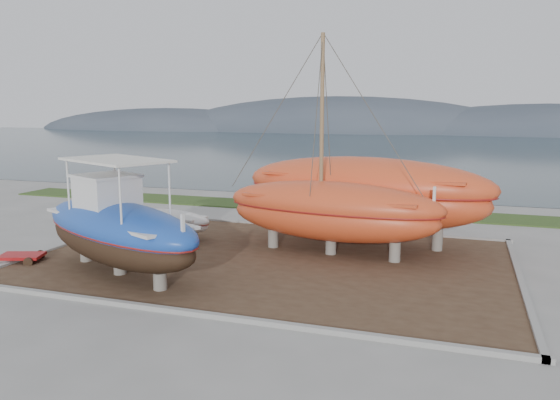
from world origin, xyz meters
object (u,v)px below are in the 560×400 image
(blue_caique, at_px, (117,217))
(red_trailer, at_px, (22,259))
(white_dinghy, at_px, (171,225))
(orange_sailboat, at_px, (332,147))
(orange_bare_hull, at_px, (364,201))

(blue_caique, height_order, red_trailer, blue_caique)
(white_dinghy, xyz_separation_m, orange_sailboat, (7.52, -0.32, 3.72))
(blue_caique, xyz_separation_m, red_trailer, (-4.58, 0.17, -1.96))
(white_dinghy, distance_m, orange_sailboat, 8.40)
(blue_caique, distance_m, red_trailer, 4.98)
(orange_sailboat, distance_m, red_trailer, 12.84)
(orange_bare_hull, bearing_deg, blue_caique, -126.04)
(blue_caique, distance_m, orange_sailboat, 8.56)
(orange_sailboat, height_order, red_trailer, orange_sailboat)
(orange_bare_hull, bearing_deg, orange_sailboat, -101.19)
(white_dinghy, bearing_deg, blue_caique, -68.26)
(white_dinghy, distance_m, red_trailer, 6.33)
(white_dinghy, height_order, orange_sailboat, orange_sailboat)
(white_dinghy, relative_size, red_trailer, 1.80)
(blue_caique, relative_size, orange_sailboat, 0.95)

